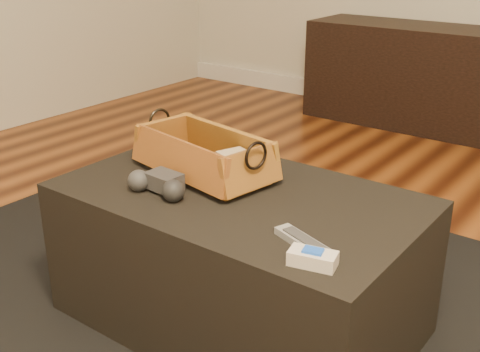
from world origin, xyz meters
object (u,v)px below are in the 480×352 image
Objects in this scene: media_cabinet at (435,79)px; wicker_basket at (204,157)px; tv_remote at (195,164)px; ottoman at (239,258)px; cream_gadget at (313,258)px; silver_remote at (305,243)px; game_controller at (159,184)px.

media_cabinet is 2.24m from wicker_basket.
media_cabinet is at bearing 96.25° from tv_remote.
media_cabinet reaches higher than ottoman.
tv_remote is 0.04m from wicker_basket.
cream_gadget is (0.37, -0.22, 0.23)m from ottoman.
silver_remote is at bearing -23.78° from wicker_basket.
media_cabinet is 6.53× the size of tv_remote.
wicker_basket is 4.21× the size of cream_gadget.
tv_remote is 2.06× the size of cream_gadget.
ottoman is 0.41m from silver_remote.
silver_remote is at bearing -27.00° from ottoman.
game_controller is 0.48m from silver_remote.
game_controller is at bearing -90.14° from wicker_basket.
tv_remote is 0.54m from silver_remote.
media_cabinet reaches higher than wicker_basket.
silver_remote is (0.50, -0.20, -0.02)m from tv_remote.
media_cabinet is 1.52× the size of ottoman.
game_controller is (0.09, -2.42, 0.16)m from media_cabinet.
game_controller is at bearing -87.81° from media_cabinet.
cream_gadget is (0.63, -2.50, 0.15)m from media_cabinet.
ottoman is 0.31m from tv_remote.
silver_remote is (0.48, -0.02, -0.02)m from game_controller.
wicker_basket is 0.19m from game_controller.
silver_remote is at bearing -2.15° from game_controller.
tv_remote is 0.18m from game_controller.
wicker_basket is 2.52× the size of game_controller.
silver_remote is (0.48, -0.21, -0.04)m from wicker_basket.
game_controller is at bearing -77.76° from tv_remote.
tv_remote is at bearing 155.07° from cream_gadget.
ottoman is 5.28× the size of game_controller.
wicker_basket is at bearing 156.22° from silver_remote.
wicker_basket is at bearing 30.87° from tv_remote.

